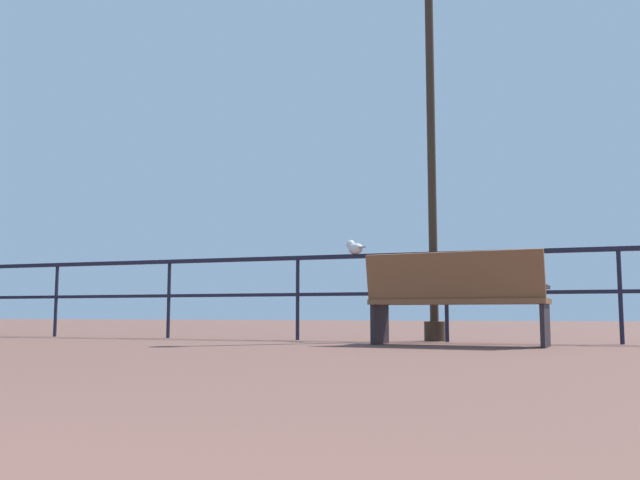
# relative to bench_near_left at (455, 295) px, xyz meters

# --- Properties ---
(pier_railing) EXTENTS (21.11, 0.05, 0.99)m
(pier_railing) POSITION_rel_bench_near_left_xyz_m (-0.23, 0.91, 0.24)
(pier_railing) COLOR black
(pier_railing) RESTS_ON ground_plane
(bench_near_left) EXTENTS (1.74, 0.82, 0.89)m
(bench_near_left) POSITION_rel_bench_near_left_xyz_m (0.00, 0.00, 0.00)
(bench_near_left) COLOR brown
(bench_near_left) RESTS_ON ground_plane
(lamppost_center) EXTENTS (0.27, 0.27, 4.56)m
(lamppost_center) POSITION_rel_bench_near_left_xyz_m (-0.40, 1.10, 2.02)
(lamppost_center) COLOR #2E2318
(lamppost_center) RESTS_ON ground_plane
(seagull_on_rail) EXTENTS (0.31, 0.28, 0.17)m
(seagull_on_rail) POSITION_rel_bench_near_left_xyz_m (-1.28, 0.92, 0.58)
(seagull_on_rail) COLOR silver
(seagull_on_rail) RESTS_ON pier_railing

